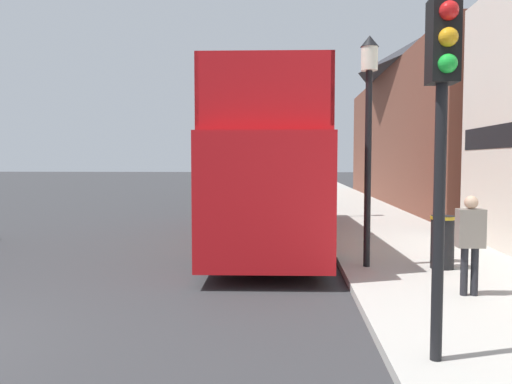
# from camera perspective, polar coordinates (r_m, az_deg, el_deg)

# --- Properties ---
(ground_plane) EXTENTS (144.00, 144.00, 0.00)m
(ground_plane) POSITION_cam_1_polar(r_m,az_deg,el_deg) (26.67, -7.01, -1.23)
(ground_plane) COLOR #333335
(sidewalk) EXTENTS (3.81, 108.00, 0.14)m
(sidewalk) POSITION_cam_1_polar(r_m,az_deg,el_deg) (23.41, 10.93, -1.77)
(sidewalk) COLOR #ADAAA3
(sidewalk) RESTS_ON ground_plane
(brick_terrace_rear) EXTENTS (6.00, 21.93, 9.19)m
(brick_terrace_rear) POSITION_cam_1_polar(r_m,az_deg,el_deg) (27.80, 20.31, 8.25)
(brick_terrace_rear) COLOR brown
(brick_terrace_rear) RESTS_ON ground_plane
(tour_bus) EXTENTS (2.81, 10.77, 4.15)m
(tour_bus) POSITION_cam_1_polar(r_m,az_deg,el_deg) (13.86, 1.22, 1.84)
(tour_bus) COLOR red
(tour_bus) RESTS_ON ground_plane
(parked_car_ahead_of_bus) EXTENTS (1.87, 4.01, 1.50)m
(parked_car_ahead_of_bus) POSITION_cam_1_polar(r_m,az_deg,el_deg) (22.75, 3.50, -0.26)
(parked_car_ahead_of_bus) COLOR black
(parked_car_ahead_of_bus) RESTS_ON ground_plane
(pedestrian_second) EXTENTS (0.41, 0.22, 1.56)m
(pedestrian_second) POSITION_cam_1_polar(r_m,az_deg,el_deg) (8.41, 23.29, -4.59)
(pedestrian_second) COLOR #232328
(pedestrian_second) RESTS_ON sidewalk
(traffic_signal) EXTENTS (0.28, 0.42, 3.73)m
(traffic_signal) POSITION_cam_1_polar(r_m,az_deg,el_deg) (5.48, 20.53, 10.05)
(traffic_signal) COLOR black
(traffic_signal) RESTS_ON sidewalk
(lamp_post_nearest) EXTENTS (0.35, 0.35, 4.51)m
(lamp_post_nearest) POSITION_cam_1_polar(r_m,az_deg,el_deg) (10.07, 12.76, 9.37)
(lamp_post_nearest) COLOR black
(lamp_post_nearest) RESTS_ON sidewalk
(lamp_post_second) EXTENTS (0.35, 0.35, 4.80)m
(lamp_post_second) POSITION_cam_1_polar(r_m,az_deg,el_deg) (18.67, 8.15, 7.27)
(lamp_post_second) COLOR black
(lamp_post_second) RESTS_ON sidewalk
(litter_bin) EXTENTS (0.48, 0.48, 1.03)m
(litter_bin) POSITION_cam_1_polar(r_m,az_deg,el_deg) (10.38, 20.53, -5.21)
(litter_bin) COLOR black
(litter_bin) RESTS_ON sidewalk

